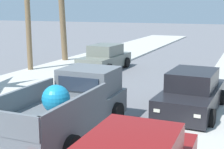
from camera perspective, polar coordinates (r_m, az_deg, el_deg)
sidewalk_left at (r=16.98m, az=-13.97°, el=-1.20°), size 4.60×60.00×0.12m
curb_left at (r=16.46m, az=-11.45°, el=-1.52°), size 0.16×60.00×0.10m
pickup_truck at (r=9.63m, az=-7.59°, el=-6.14°), size 2.25×5.22×1.80m
car_left_near at (r=19.88m, az=-1.23°, el=2.88°), size 2.15×4.31×1.54m
car_right_mid at (r=11.98m, az=13.78°, el=-3.24°), size 2.16×4.32×1.54m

